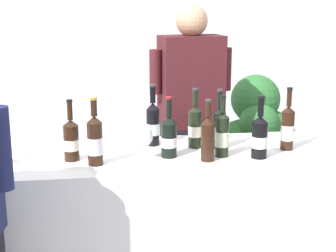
% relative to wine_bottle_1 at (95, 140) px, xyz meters
% --- Properties ---
extents(wall_back, '(8.00, 0.10, 2.80)m').
position_rel_wine_bottle_1_xyz_m(wall_back, '(0.22, 2.75, 0.29)').
color(wall_back, white).
rests_on(wall_back, ground_plane).
extents(counter, '(2.35, 0.69, 0.98)m').
position_rel_wine_bottle_1_xyz_m(counter, '(0.22, 0.15, -0.62)').
color(counter, white).
rests_on(counter, ground_plane).
extents(wine_bottle_1, '(0.08, 0.08, 0.35)m').
position_rel_wine_bottle_1_xyz_m(wine_bottle_1, '(0.00, 0.00, 0.00)').
color(wine_bottle_1, black).
rests_on(wine_bottle_1, counter).
extents(wine_bottle_2, '(0.08, 0.08, 0.32)m').
position_rel_wine_bottle_1_xyz_m(wine_bottle_2, '(-0.12, 0.09, -0.02)').
color(wine_bottle_2, black).
rests_on(wine_bottle_2, counter).
extents(wine_bottle_3, '(0.07, 0.07, 0.32)m').
position_rel_wine_bottle_1_xyz_m(wine_bottle_3, '(0.58, -0.01, -0.00)').
color(wine_bottle_3, black).
rests_on(wine_bottle_3, counter).
extents(wine_bottle_4, '(0.07, 0.07, 0.33)m').
position_rel_wine_bottle_1_xyz_m(wine_bottle_4, '(0.67, 0.05, -0.01)').
color(wine_bottle_4, black).
rests_on(wine_bottle_4, counter).
extents(wine_bottle_5, '(0.09, 0.09, 0.33)m').
position_rel_wine_bottle_1_xyz_m(wine_bottle_5, '(0.86, -0.00, -0.01)').
color(wine_bottle_5, black).
rests_on(wine_bottle_5, counter).
extents(wine_bottle_6, '(0.09, 0.09, 0.33)m').
position_rel_wine_bottle_1_xyz_m(wine_bottle_6, '(0.39, 0.08, -0.02)').
color(wine_bottle_6, black).
rests_on(wine_bottle_6, counter).
extents(wine_bottle_7, '(0.08, 0.08, 0.35)m').
position_rel_wine_bottle_1_xyz_m(wine_bottle_7, '(0.33, 0.31, 0.00)').
color(wine_bottle_7, black).
rests_on(wine_bottle_7, counter).
extents(wine_bottle_8, '(0.07, 0.07, 0.34)m').
position_rel_wine_bottle_1_xyz_m(wine_bottle_8, '(0.69, 0.19, -0.01)').
color(wine_bottle_8, black).
rests_on(wine_bottle_8, counter).
extents(wine_bottle_9, '(0.08, 0.08, 0.34)m').
position_rel_wine_bottle_1_xyz_m(wine_bottle_9, '(0.56, 0.24, -0.00)').
color(wine_bottle_9, black).
rests_on(wine_bottle_9, counter).
extents(wine_bottle_10, '(0.07, 0.07, 0.35)m').
position_rel_wine_bottle_1_xyz_m(wine_bottle_10, '(1.06, 0.12, -0.00)').
color(wine_bottle_10, black).
rests_on(wine_bottle_10, counter).
extents(wine_glass, '(0.07, 0.07, 0.18)m').
position_rel_wine_bottle_1_xyz_m(wine_glass, '(0.26, 0.05, -0.01)').
color(wine_glass, silver).
rests_on(wine_glass, counter).
extents(person_server, '(0.57, 0.29, 1.76)m').
position_rel_wine_bottle_1_xyz_m(person_server, '(0.65, 0.88, -0.25)').
color(person_server, black).
rests_on(person_server, ground_plane).
extents(potted_shrub, '(0.65, 0.51, 1.23)m').
position_rel_wine_bottle_1_xyz_m(potted_shrub, '(1.22, 1.23, -0.42)').
color(potted_shrub, brown).
rests_on(potted_shrub, ground_plane).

